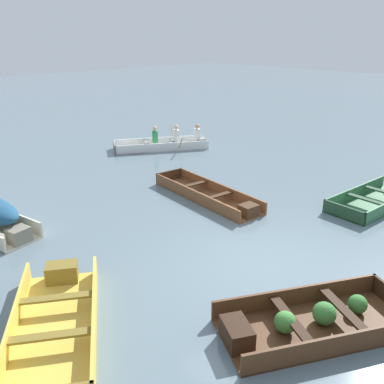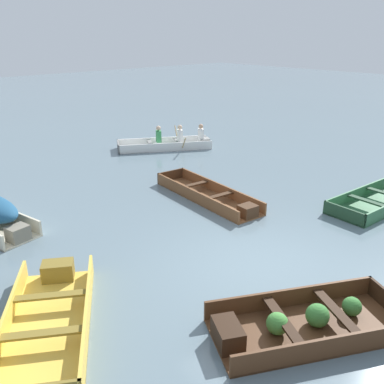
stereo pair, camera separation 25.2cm
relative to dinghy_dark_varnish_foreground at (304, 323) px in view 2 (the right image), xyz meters
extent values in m
plane|color=slate|center=(1.06, 1.57, -0.14)|extent=(80.00, 80.00, 0.00)
cube|color=#4C2D19|center=(0.07, -0.05, -0.12)|extent=(3.22, 2.52, 0.04)
cube|color=#4C2D19|center=(-0.21, -0.59, 0.04)|extent=(2.65, 1.44, 0.36)
cube|color=#4C2D19|center=(0.36, 0.48, 0.04)|extent=(2.65, 1.44, 0.36)
cube|color=black|center=(-1.08, 0.56, 0.06)|extent=(0.59, 0.67, 0.32)
cube|color=black|center=(-0.32, 0.16, 0.13)|extent=(0.69, 1.10, 0.04)
cube|color=black|center=(0.47, -0.26, 0.13)|extent=(0.69, 1.10, 0.04)
sphere|color=#428438|center=(-0.38, 0.21, 0.07)|extent=(0.34, 0.34, 0.34)
sphere|color=#387533|center=(0.22, -0.09, 0.08)|extent=(0.36, 0.36, 0.36)
sphere|color=#387533|center=(0.86, -0.32, 0.05)|extent=(0.31, 0.31, 0.31)
cube|color=brown|center=(2.76, 4.95, -0.12)|extent=(1.31, 3.68, 0.04)
cube|color=brown|center=(3.20, 4.90, 0.02)|extent=(0.43, 3.58, 0.33)
cube|color=brown|center=(2.32, 5.00, 0.02)|extent=(0.43, 3.58, 0.33)
cube|color=#3F2716|center=(2.95, 6.71, 0.02)|extent=(0.93, 0.15, 0.33)
cube|color=#3F2716|center=(2.59, 3.34, 0.04)|extent=(0.46, 0.40, 0.30)
cube|color=#3F2716|center=(2.70, 4.41, 0.11)|extent=(0.84, 0.25, 0.04)
cube|color=#3F2716|center=(2.82, 5.48, 0.11)|extent=(0.84, 0.25, 0.04)
cube|color=#387047|center=(5.63, 1.58, -0.12)|extent=(3.03, 1.34, 0.04)
cube|color=#387047|center=(5.67, 2.12, 0.03)|extent=(2.95, 0.25, 0.34)
cube|color=#1E3D27|center=(4.18, 1.68, 0.03)|extent=(0.13, 1.14, 0.34)
cube|color=#1E3D27|center=(5.19, 1.61, 0.11)|extent=(0.23, 1.05, 0.04)
cube|color=#E5BC47|center=(-2.85, 2.67, -0.12)|extent=(2.71, 3.30, 0.04)
cube|color=#E5BC47|center=(-3.35, 2.98, 0.04)|extent=(1.71, 2.66, 0.37)
cube|color=#E5BC47|center=(-2.35, 2.35, 0.04)|extent=(1.71, 2.66, 0.37)
cube|color=olive|center=(-2.11, 3.83, 0.06)|extent=(0.66, 0.60, 0.34)
cube|color=olive|center=(-2.60, 3.06, 0.14)|extent=(1.04, 0.74, 0.04)
cube|color=olive|center=(-3.10, 2.27, 0.14)|extent=(1.04, 0.74, 0.04)
cube|color=beige|center=(-1.87, 7.20, 0.04)|extent=(0.64, 2.87, 0.37)
cube|color=gray|center=(-2.05, 5.85, 0.06)|extent=(0.49, 0.44, 0.33)
cube|color=white|center=(5.21, 9.84, -0.12)|extent=(3.60, 2.69, 0.04)
cube|color=white|center=(5.46, 10.26, 0.03)|extent=(3.11, 1.85, 0.33)
cube|color=white|center=(4.96, 9.42, 0.03)|extent=(3.11, 1.85, 0.33)
cube|color=gray|center=(3.69, 10.73, 0.03)|extent=(0.56, 0.91, 0.33)
cube|color=gray|center=(6.60, 9.03, 0.04)|extent=(0.54, 0.58, 0.30)
cube|color=gray|center=(5.67, 9.57, 0.11)|extent=(0.60, 0.88, 0.04)
cube|color=gray|center=(4.75, 10.11, 0.11)|extent=(0.60, 0.88, 0.04)
cube|color=#338C4C|center=(5.03, 9.95, 0.35)|extent=(0.30, 0.33, 0.44)
sphere|color=beige|center=(5.03, 9.95, 0.67)|extent=(0.18, 0.18, 0.18)
cube|color=white|center=(5.75, 9.53, 0.35)|extent=(0.30, 0.33, 0.44)
sphere|color=beige|center=(5.75, 9.53, 0.67)|extent=(0.18, 0.18, 0.18)
cube|color=white|center=(6.47, 9.10, 0.35)|extent=(0.30, 0.33, 0.44)
sphere|color=tan|center=(6.47, 9.10, 0.67)|extent=(0.18, 0.18, 0.18)
cylinder|color=tan|center=(6.16, 10.23, 0.24)|extent=(0.36, 0.58, 0.55)
cylinder|color=tan|center=(5.34, 8.82, 0.24)|extent=(0.36, 0.58, 0.55)
camera|label=1|loc=(-5.05, -2.65, 4.16)|focal=40.00mm
camera|label=2|loc=(-4.86, -2.82, 4.16)|focal=40.00mm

